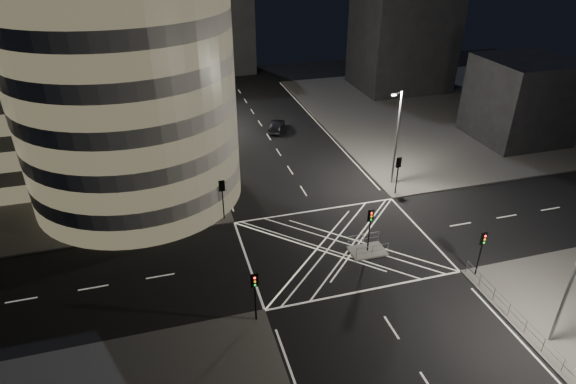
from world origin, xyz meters
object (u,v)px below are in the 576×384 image
object	(u,v)px
traffic_signal_nl	(255,288)
street_lamp_left_far	(187,90)
traffic_signal_fr	(398,169)
traffic_signal_island	(370,223)
street_lamp_right_near	(572,276)
sedan	(277,126)
traffic_signal_nr	(482,246)
central_island	(367,251)
traffic_signal_fl	(222,193)
street_lamp_right_far	(397,135)
street_lamp_left_near	(205,144)

from	to	relation	value
traffic_signal_nl	street_lamp_left_far	distance (m)	36.90
traffic_signal_fr	traffic_signal_island	world-z (taller)	same
street_lamp_right_near	sedan	size ratio (longest dim) A/B	2.29
street_lamp_left_far	traffic_signal_island	bearing A→B (deg)	-70.05
street_lamp_right_near	traffic_signal_nr	bearing A→B (deg)	95.04
central_island	street_lamp_left_far	bearing A→B (deg)	109.95
traffic_signal_island	central_island	bearing A→B (deg)	0.00
sedan	traffic_signal_nl	bearing A→B (deg)	97.60
traffic_signal_fl	street_lamp_right_near	distance (m)	27.79
street_lamp_right_far	street_lamp_right_near	distance (m)	23.00
traffic_signal_fr	street_lamp_right_far	bearing A→B (deg)	73.89
traffic_signal_nl	street_lamp_right_near	xyz separation A→B (m)	(18.24, -7.20, 2.63)
traffic_signal_fr	street_lamp_right_far	world-z (taller)	street_lamp_right_far
traffic_signal_fr	traffic_signal_island	bearing A→B (deg)	-129.33
street_lamp_left_near	sedan	world-z (taller)	street_lamp_left_near
street_lamp_right_near	street_lamp_left_near	bearing A→B (deg)	125.97
central_island	traffic_signal_fr	xyz separation A→B (m)	(6.80, 8.30, 2.84)
traffic_signal_fl	traffic_signal_nl	bearing A→B (deg)	-90.00
street_lamp_right_far	sedan	bearing A→B (deg)	114.24
traffic_signal_island	street_lamp_left_far	distance (m)	33.61
street_lamp_left_near	traffic_signal_fr	bearing A→B (deg)	-15.92
street_lamp_left_far	street_lamp_right_far	bearing A→B (deg)	-48.06
traffic_signal_fl	street_lamp_left_far	xyz separation A→B (m)	(-0.64, 23.20, 2.63)
traffic_signal_nl	traffic_signal_fr	size ratio (longest dim) A/B	1.00
central_island	traffic_signal_nr	distance (m)	9.08
traffic_signal_nr	traffic_signal_fl	bearing A→B (deg)	142.31
traffic_signal_fr	sedan	bearing A→B (deg)	110.22
traffic_signal_island	street_lamp_left_near	size ratio (longest dim) A/B	0.40
traffic_signal_island	sedan	distance (m)	28.21
traffic_signal_fl	central_island	bearing A→B (deg)	-37.54
traffic_signal_nr	street_lamp_left_near	xyz separation A→B (m)	(-18.24, 18.80, 2.63)
traffic_signal_nl	traffic_signal_fr	bearing A→B (deg)	37.69
street_lamp_right_far	street_lamp_right_near	size ratio (longest dim) A/B	1.00
traffic_signal_fl	traffic_signal_fr	distance (m)	17.60
traffic_signal_nl	street_lamp_left_near	size ratio (longest dim) A/B	0.40
traffic_signal_nl	sedan	world-z (taller)	traffic_signal_nl
street_lamp_left_far	sedan	world-z (taller)	street_lamp_left_far
central_island	street_lamp_right_near	world-z (taller)	street_lamp_right_near
street_lamp_left_near	traffic_signal_nr	bearing A→B (deg)	-45.87
traffic_signal_nr	sedan	bearing A→B (deg)	102.32
traffic_signal_fl	traffic_signal_fr	size ratio (longest dim) A/B	1.00
traffic_signal_fl	traffic_signal_island	distance (m)	13.62
traffic_signal_nl	traffic_signal_nr	bearing A→B (deg)	0.00
traffic_signal_island	street_lamp_left_near	distance (m)	17.89
traffic_signal_fr	street_lamp_left_far	distance (m)	29.63
traffic_signal_fl	traffic_signal_island	xyz separation A→B (m)	(10.80, -8.30, 0.00)
sedan	traffic_signal_fl	bearing A→B (deg)	87.27
central_island	street_lamp_left_near	bearing A→B (deg)	130.27
traffic_signal_fl	street_lamp_right_near	xyz separation A→B (m)	(18.24, -20.80, 2.63)
central_island	street_lamp_right_far	distance (m)	13.98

